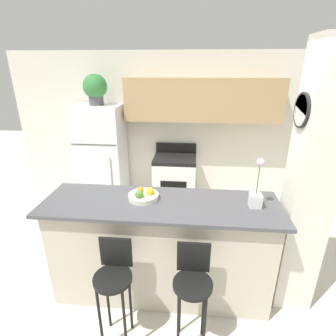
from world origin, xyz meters
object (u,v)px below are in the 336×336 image
(orchid_vase, at_px, (256,194))
(fruit_bowl, at_px, (144,195))
(stove_range, at_px, (175,182))
(bar_stool_left, at_px, (114,279))
(bar_stool_right, at_px, (193,284))
(refrigerator, at_px, (102,157))
(potted_plant_on_fridge, at_px, (95,88))

(orchid_vase, xyz_separation_m, fruit_bowl, (-1.06, 0.05, -0.10))
(stove_range, height_order, bar_stool_left, stove_range)
(bar_stool_left, bearing_deg, orchid_vase, 24.52)
(orchid_vase, height_order, fruit_bowl, orchid_vase)
(bar_stool_right, relative_size, fruit_bowl, 3.32)
(bar_stool_left, xyz_separation_m, orchid_vase, (1.21, 0.55, 0.58))
(fruit_bowl, bearing_deg, refrigerator, 120.31)
(stove_range, xyz_separation_m, potted_plant_on_fridge, (-1.24, -0.02, 1.54))
(stove_range, bearing_deg, bar_stool_left, -97.86)
(fruit_bowl, bearing_deg, bar_stool_left, -104.44)
(refrigerator, height_order, potted_plant_on_fridge, potted_plant_on_fridge)
(bar_stool_right, bearing_deg, fruit_bowl, 129.72)
(stove_range, height_order, potted_plant_on_fridge, potted_plant_on_fridge)
(refrigerator, bearing_deg, bar_stool_right, -57.13)
(stove_range, distance_m, bar_stool_right, 2.46)
(refrigerator, xyz_separation_m, stove_range, (1.24, 0.02, -0.41))
(orchid_vase, bearing_deg, bar_stool_left, -155.48)
(fruit_bowl, bearing_deg, orchid_vase, -2.74)
(bar_stool_left, distance_m, fruit_bowl, 0.79)
(bar_stool_left, distance_m, potted_plant_on_fridge, 2.90)
(potted_plant_on_fridge, bearing_deg, bar_stool_left, -69.49)
(stove_range, bearing_deg, bar_stool_right, -82.52)
(stove_range, distance_m, potted_plant_on_fridge, 1.97)
(bar_stool_left, xyz_separation_m, bar_stool_right, (0.66, 0.00, 0.00))
(refrigerator, bearing_deg, orchid_vase, -41.34)
(bar_stool_left, relative_size, orchid_vase, 2.08)
(potted_plant_on_fridge, distance_m, orchid_vase, 2.92)
(refrigerator, bearing_deg, bar_stool_left, -69.49)
(bar_stool_left, relative_size, fruit_bowl, 3.32)
(bar_stool_left, height_order, bar_stool_right, same)
(bar_stool_left, relative_size, bar_stool_right, 1.00)
(bar_stool_right, height_order, potted_plant_on_fridge, potted_plant_on_fridge)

